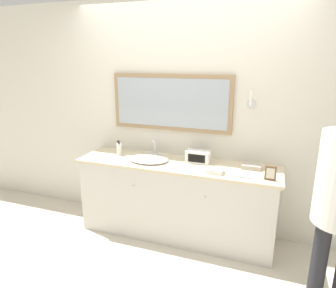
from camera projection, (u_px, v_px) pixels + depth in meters
ground_plane at (167, 248)px, 3.14m from camera, size 14.00×14.00×0.00m
wall_back at (185, 118)px, 3.33m from camera, size 8.00×0.18×2.55m
vanity_counter at (176, 199)px, 3.29m from camera, size 2.15×0.57×0.85m
sink_basin at (149, 159)px, 3.25m from camera, size 0.44×0.38×0.20m
soap_bottle at (119, 149)px, 3.43m from camera, size 0.06×0.06×0.17m
appliance_box at (198, 157)px, 3.17m from camera, size 0.25×0.13×0.13m
picture_frame at (271, 173)px, 2.70m from camera, size 0.10×0.01×0.14m
hand_towel_near_sink at (251, 167)px, 2.99m from camera, size 0.19×0.11×0.04m
hand_towel_far_corner at (215, 171)px, 2.89m from camera, size 0.16×0.12×0.05m
metal_tray at (244, 175)px, 2.82m from camera, size 0.18×0.12×0.01m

